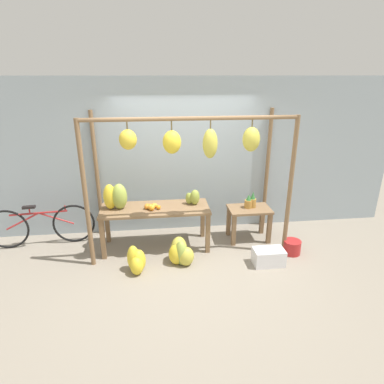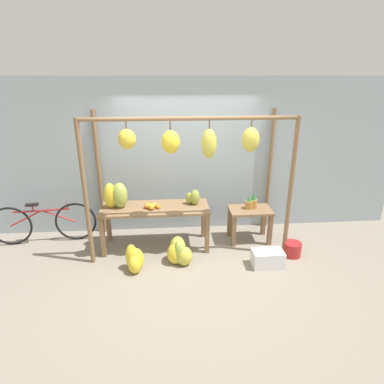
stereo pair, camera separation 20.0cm
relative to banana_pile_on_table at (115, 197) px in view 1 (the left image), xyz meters
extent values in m
plane|color=gray|center=(1.19, -0.65, -0.95)|extent=(20.00, 20.00, 0.00)
cube|color=#99A8B2|center=(1.19, 0.70, 0.45)|extent=(8.00, 0.08, 2.80)
cylinder|color=brown|center=(-0.37, -0.46, 0.19)|extent=(0.07, 0.07, 2.27)
cylinder|color=brown|center=(2.75, -0.46, 0.19)|extent=(0.07, 0.07, 2.27)
cylinder|color=brown|center=(-0.37, 0.61, 0.19)|extent=(0.07, 0.07, 2.27)
cylinder|color=brown|center=(2.75, 0.61, 0.19)|extent=(0.07, 0.07, 2.27)
cylinder|color=brown|center=(1.19, -0.46, 1.29)|extent=(3.12, 0.06, 0.06)
cylinder|color=brown|center=(0.30, -0.46, 1.21)|extent=(0.02, 0.02, 0.10)
ellipsoid|color=gold|center=(0.30, -0.46, 1.01)|extent=(0.25, 0.22, 0.29)
cylinder|color=brown|center=(0.91, -0.46, 1.19)|extent=(0.02, 0.02, 0.13)
ellipsoid|color=yellow|center=(0.91, -0.46, 0.96)|extent=(0.26, 0.24, 0.33)
cylinder|color=brown|center=(1.46, -0.46, 1.20)|extent=(0.02, 0.02, 0.12)
ellipsoid|color=gold|center=(1.46, -0.46, 0.93)|extent=(0.22, 0.20, 0.43)
cylinder|color=brown|center=(2.07, -0.46, 1.21)|extent=(0.02, 0.02, 0.10)
ellipsoid|color=gold|center=(2.07, -0.46, 0.98)|extent=(0.26, 0.23, 0.36)
cube|color=brown|center=(0.63, -0.03, -0.23)|extent=(1.80, 0.67, 0.04)
cube|color=brown|center=(-0.22, -0.31, -0.60)|extent=(0.07, 0.07, 0.69)
cube|color=brown|center=(1.48, -0.31, -0.60)|extent=(0.07, 0.07, 0.69)
cube|color=brown|center=(-0.22, 0.26, -0.60)|extent=(0.07, 0.07, 0.69)
cube|color=brown|center=(1.48, 0.26, -0.60)|extent=(0.07, 0.07, 0.69)
cube|color=brown|center=(2.28, 0.06, -0.36)|extent=(0.73, 0.49, 0.04)
cube|color=brown|center=(1.97, -0.13, -0.67)|extent=(0.07, 0.07, 0.56)
cube|color=brown|center=(2.60, -0.13, -0.67)|extent=(0.07, 0.07, 0.56)
cube|color=brown|center=(1.97, 0.26, -0.67)|extent=(0.07, 0.07, 0.56)
cube|color=brown|center=(2.60, 0.26, -0.67)|extent=(0.07, 0.07, 0.56)
ellipsoid|color=#9EB247|center=(0.06, 0.00, 0.00)|extent=(0.27, 0.25, 0.43)
ellipsoid|color=yellow|center=(-0.09, 0.01, 0.00)|extent=(0.27, 0.25, 0.43)
sphere|color=orange|center=(0.50, -0.06, -0.17)|extent=(0.09, 0.09, 0.09)
sphere|color=orange|center=(0.61, -0.04, -0.17)|extent=(0.08, 0.08, 0.08)
sphere|color=orange|center=(0.50, -0.08, -0.17)|extent=(0.09, 0.09, 0.09)
sphere|color=orange|center=(0.63, -0.04, -0.17)|extent=(0.08, 0.08, 0.08)
sphere|color=orange|center=(0.69, -0.11, -0.18)|extent=(0.07, 0.07, 0.07)
sphere|color=orange|center=(0.58, -0.15, -0.17)|extent=(0.08, 0.08, 0.08)
sphere|color=orange|center=(0.55, -0.06, -0.17)|extent=(0.09, 0.09, 0.09)
sphere|color=orange|center=(0.60, -0.08, -0.18)|extent=(0.07, 0.07, 0.07)
sphere|color=orange|center=(0.56, -0.11, -0.17)|extent=(0.09, 0.09, 0.09)
cylinder|color=#B27F38|center=(2.34, 0.10, -0.26)|extent=(0.12, 0.12, 0.16)
cone|color=#337538|center=(2.34, 0.10, -0.12)|extent=(0.09, 0.09, 0.13)
cylinder|color=#B27F38|center=(2.26, 0.09, -0.27)|extent=(0.14, 0.14, 0.14)
cone|color=#337538|center=(2.26, 0.09, -0.15)|extent=(0.10, 0.10, 0.10)
ellipsoid|color=yellow|center=(0.36, -0.74, -0.77)|extent=(0.29, 0.30, 0.36)
ellipsoid|color=yellow|center=(0.36, -0.73, -0.77)|extent=(0.26, 0.25, 0.35)
ellipsoid|color=yellow|center=(0.28, -0.72, -0.74)|extent=(0.26, 0.27, 0.42)
ellipsoid|color=yellow|center=(0.33, -0.82, -0.80)|extent=(0.20, 0.22, 0.29)
ellipsoid|color=gold|center=(1.08, -0.67, -0.79)|extent=(0.29, 0.27, 0.31)
ellipsoid|color=gold|center=(0.98, -0.52, -0.74)|extent=(0.37, 0.36, 0.42)
ellipsoid|color=yellow|center=(0.94, -0.61, -0.78)|extent=(0.28, 0.26, 0.34)
ellipsoid|color=#9EB247|center=(1.01, -0.64, -0.74)|extent=(0.27, 0.28, 0.41)
cube|color=silver|center=(2.37, -0.79, -0.82)|extent=(0.48, 0.29, 0.26)
cylinder|color=#AD2323|center=(2.87, -0.52, -0.83)|extent=(0.29, 0.29, 0.23)
torus|color=black|center=(-1.87, 0.22, -0.59)|extent=(0.71, 0.10, 0.71)
torus|color=black|center=(-0.80, 0.32, -0.59)|extent=(0.71, 0.10, 0.71)
cylinder|color=maroon|center=(-1.34, 0.27, -0.34)|extent=(0.92, 0.12, 0.03)
cylinder|color=maroon|center=(-1.60, 0.25, -0.47)|extent=(0.55, 0.08, 0.28)
cylinder|color=maroon|center=(-1.07, 0.30, -0.47)|extent=(0.55, 0.08, 0.28)
cylinder|color=maroon|center=(-1.47, 0.26, -0.29)|extent=(0.02, 0.02, 0.10)
cube|color=black|center=(-1.47, 0.26, -0.22)|extent=(0.21, 0.10, 0.04)
cylinder|color=maroon|center=(-0.90, 0.31, -0.29)|extent=(0.02, 0.02, 0.10)
ellipsoid|color=#93A33D|center=(1.22, 0.07, -0.11)|extent=(0.17, 0.17, 0.20)
ellipsoid|color=#93A33D|center=(1.31, 0.03, -0.08)|extent=(0.21, 0.20, 0.26)
camera|label=1|loc=(0.66, -4.98, 1.86)|focal=30.00mm
camera|label=2|loc=(0.86, -5.00, 1.86)|focal=30.00mm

